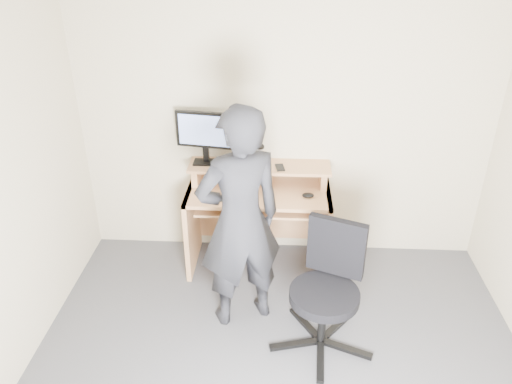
# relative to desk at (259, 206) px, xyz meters

# --- Properties ---
(back_wall) EXTENTS (3.50, 0.02, 2.50)m
(back_wall) POSITION_rel_desk_xyz_m (0.20, 0.22, 0.70)
(back_wall) COLOR beige
(back_wall) RESTS_ON ground
(desk) EXTENTS (1.20, 0.60, 0.91)m
(desk) POSITION_rel_desk_xyz_m (0.00, 0.00, 0.00)
(desk) COLOR tan
(desk) RESTS_ON ground
(monitor) EXTENTS (0.48, 0.14, 0.46)m
(monitor) POSITION_rel_desk_xyz_m (-0.46, 0.08, 0.64)
(monitor) COLOR black
(monitor) RESTS_ON desk
(external_drive) EXTENTS (0.09, 0.14, 0.20)m
(external_drive) POSITION_rel_desk_xyz_m (-0.15, 0.08, 0.46)
(external_drive) COLOR black
(external_drive) RESTS_ON desk
(travel_mug) EXTENTS (0.08, 0.08, 0.17)m
(travel_mug) POSITION_rel_desk_xyz_m (0.00, 0.04, 0.45)
(travel_mug) COLOR silver
(travel_mug) RESTS_ON desk
(smartphone) EXTENTS (0.09, 0.14, 0.01)m
(smartphone) POSITION_rel_desk_xyz_m (0.17, 0.03, 0.37)
(smartphone) COLOR black
(smartphone) RESTS_ON desk
(charger) EXTENTS (0.05, 0.05, 0.03)m
(charger) POSITION_rel_desk_xyz_m (-0.15, -0.02, 0.38)
(charger) COLOR black
(charger) RESTS_ON desk
(headphones) EXTENTS (0.16, 0.16, 0.06)m
(headphones) POSITION_rel_desk_xyz_m (-0.07, 0.10, 0.37)
(headphones) COLOR silver
(headphones) RESTS_ON desk
(keyboard) EXTENTS (0.49, 0.30, 0.03)m
(keyboard) POSITION_rel_desk_xyz_m (0.03, -0.17, 0.12)
(keyboard) COLOR black
(keyboard) RESTS_ON desk
(mouse) EXTENTS (0.10, 0.07, 0.04)m
(mouse) POSITION_rel_desk_xyz_m (0.41, -0.18, 0.22)
(mouse) COLOR black
(mouse) RESTS_ON desk
(office_chair) EXTENTS (0.74, 0.72, 0.93)m
(office_chair) POSITION_rel_desk_xyz_m (0.53, -0.97, -0.04)
(office_chair) COLOR black
(office_chair) RESTS_ON ground
(person) EXTENTS (0.74, 0.64, 1.73)m
(person) POSITION_rel_desk_xyz_m (-0.10, -0.75, 0.32)
(person) COLOR black
(person) RESTS_ON ground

